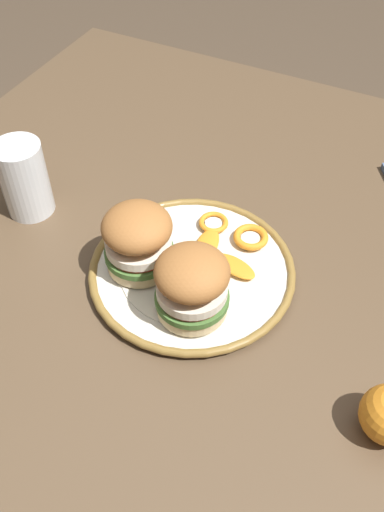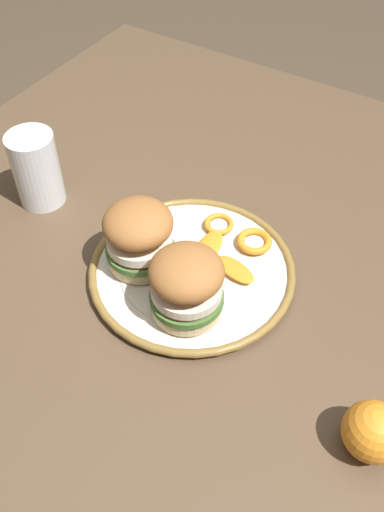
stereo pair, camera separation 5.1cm
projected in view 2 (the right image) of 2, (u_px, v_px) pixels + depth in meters
ground_plane at (191, 462)px, 1.40m from camera, size 8.00×8.00×0.00m
dining_table at (191, 299)px, 0.92m from camera, size 1.13×1.07×0.74m
dinner_plate at (192, 270)px, 0.82m from camera, size 0.30×0.30×0.02m
sandwich_half_left at (186, 284)px, 0.73m from camera, size 0.13×0.13×0.10m
sandwich_half_right at (139, 235)px, 0.79m from camera, size 0.12×0.12×0.10m
orange_peel_curled at (219, 224)px, 0.87m from camera, size 0.05×0.05×0.01m
orange_peel_strip_long at (236, 269)px, 0.81m from camera, size 0.05×0.07×0.01m
orange_peel_strip_short at (209, 247)px, 0.84m from camera, size 0.08×0.04×0.01m
orange_peel_small_curl at (254, 241)px, 0.84m from camera, size 0.07×0.07×0.01m
drinking_glass at (37, 173)px, 0.90m from camera, size 0.07×0.07×0.12m
whole_orange at (373, 432)px, 0.63m from camera, size 0.07×0.07×0.07m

